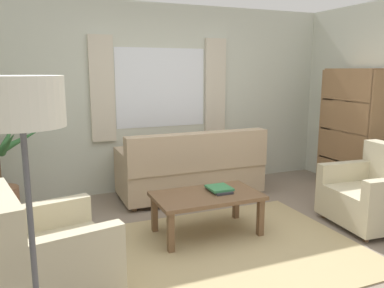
% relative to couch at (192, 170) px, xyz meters
% --- Properties ---
extents(ground_plane, '(6.24, 6.24, 0.00)m').
position_rel_couch_xyz_m(ground_plane, '(-0.22, -1.60, -0.37)').
color(ground_plane, gray).
extents(wall_back, '(5.32, 0.12, 2.60)m').
position_rel_couch_xyz_m(wall_back, '(-0.22, 0.66, 0.93)').
color(wall_back, beige).
rests_on(wall_back, ground_plane).
extents(window_with_curtains, '(1.98, 0.07, 1.40)m').
position_rel_couch_xyz_m(window_with_curtains, '(-0.22, 0.57, 1.08)').
color(window_with_curtains, white).
extents(area_rug, '(2.38, 1.98, 0.01)m').
position_rel_couch_xyz_m(area_rug, '(-0.22, -1.60, -0.36)').
color(area_rug, tan).
rests_on(area_rug, ground_plane).
extents(couch, '(1.90, 0.82, 0.92)m').
position_rel_couch_xyz_m(couch, '(0.00, 0.00, 0.00)').
color(couch, tan).
rests_on(couch, ground_plane).
extents(armchair_left, '(0.97, 0.98, 0.88)m').
position_rel_couch_xyz_m(armchair_left, '(-1.91, -1.80, -0.01)').
color(armchair_left, '#BCB293').
rests_on(armchair_left, ground_plane).
extents(armchair_right, '(0.89, 0.90, 0.88)m').
position_rel_couch_xyz_m(armchair_right, '(1.50, -1.66, -0.01)').
color(armchair_right, '#BCB293').
rests_on(armchair_right, ground_plane).
extents(coffee_table, '(1.10, 0.64, 0.44)m').
position_rel_couch_xyz_m(coffee_table, '(-0.32, -1.18, 0.01)').
color(coffee_table, brown).
rests_on(coffee_table, ground_plane).
extents(book_stack_on_table, '(0.23, 0.31, 0.05)m').
position_rel_couch_xyz_m(book_stack_on_table, '(-0.16, -1.14, 0.09)').
color(book_stack_on_table, '#2D2D33').
rests_on(book_stack_on_table, coffee_table).
extents(bookshelf, '(0.30, 0.94, 1.72)m').
position_rel_couch_xyz_m(bookshelf, '(2.12, -0.62, 0.51)').
color(bookshelf, olive).
rests_on(bookshelf, ground_plane).
extents(standing_lamp, '(0.40, 0.40, 1.68)m').
position_rel_couch_xyz_m(standing_lamp, '(-1.97, -2.68, 1.08)').
color(standing_lamp, '#4C4C51').
rests_on(standing_lamp, ground_plane).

